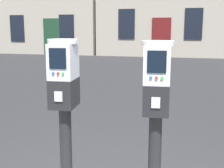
# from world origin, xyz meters

# --- Properties ---
(parking_meter_near_kerb) EXTENTS (0.23, 0.26, 1.38)m
(parking_meter_near_kerb) POSITION_xyz_m (-0.21, -0.17, 1.09)
(parking_meter_near_kerb) COLOR black
(parking_meter_near_kerb) RESTS_ON sidewalk_slab
(parking_meter_twin_adjacent) EXTENTS (0.23, 0.26, 1.38)m
(parking_meter_twin_adjacent) POSITION_xyz_m (0.45, -0.17, 1.09)
(parking_meter_twin_adjacent) COLOR black
(parking_meter_twin_adjacent) RESTS_ON sidewalk_slab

